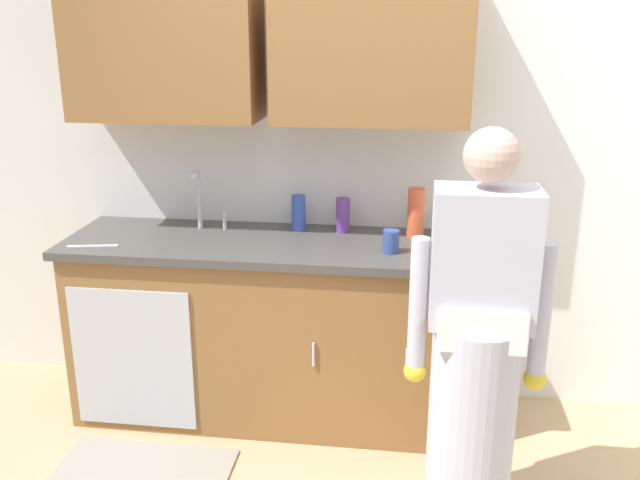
# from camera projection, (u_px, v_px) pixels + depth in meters

# --- Properties ---
(kitchen_wall_with_uppers) EXTENTS (4.80, 0.44, 2.70)m
(kitchen_wall_with_uppers) POSITION_uv_depth(u_px,v_px,m) (355.00, 123.00, 3.45)
(kitchen_wall_with_uppers) COLOR silver
(kitchen_wall_with_uppers) RESTS_ON ground
(counter_cabinet) EXTENTS (1.90, 0.62, 0.90)m
(counter_cabinet) POSITION_uv_depth(u_px,v_px,m) (266.00, 331.00, 3.54)
(counter_cabinet) COLOR brown
(counter_cabinet) RESTS_ON ground
(countertop) EXTENTS (1.96, 0.66, 0.04)m
(countertop) POSITION_uv_depth(u_px,v_px,m) (265.00, 244.00, 3.39)
(countertop) COLOR #474442
(countertop) RESTS_ON counter_cabinet
(sink) EXTENTS (0.50, 0.36, 0.35)m
(sink) POSITION_uv_depth(u_px,v_px,m) (200.00, 240.00, 3.44)
(sink) COLOR #B7BABF
(sink) RESTS_ON counter_cabinet
(person_at_sink) EXTENTS (0.55, 0.34, 1.62)m
(person_at_sink) POSITION_uv_depth(u_px,v_px,m) (475.00, 367.00, 2.67)
(person_at_sink) COLOR white
(person_at_sink) RESTS_ON ground
(floor_mat) EXTENTS (0.80, 0.50, 0.01)m
(floor_mat) POSITION_uv_depth(u_px,v_px,m) (140.00, 476.00, 3.12)
(floor_mat) COLOR gray
(floor_mat) RESTS_ON ground
(bottle_soap) EXTENTS (0.07, 0.07, 0.18)m
(bottle_soap) POSITION_uv_depth(u_px,v_px,m) (299.00, 213.00, 3.52)
(bottle_soap) COLOR #334CB2
(bottle_soap) RESTS_ON countertop
(bottle_water_short) EXTENTS (0.08, 0.08, 0.25)m
(bottle_water_short) POSITION_uv_depth(u_px,v_px,m) (416.00, 213.00, 3.39)
(bottle_water_short) COLOR #E05933
(bottle_water_short) RESTS_ON countertop
(bottle_water_tall) EXTENTS (0.07, 0.07, 0.17)m
(bottle_water_tall) POSITION_uv_depth(u_px,v_px,m) (343.00, 215.00, 3.49)
(bottle_water_tall) COLOR #66388C
(bottle_water_tall) RESTS_ON countertop
(cup_by_sink) EXTENTS (0.08, 0.08, 0.11)m
(cup_by_sink) POSITION_uv_depth(u_px,v_px,m) (391.00, 241.00, 3.19)
(cup_by_sink) COLOR #33478C
(cup_by_sink) RESTS_ON countertop
(knife_on_counter) EXTENTS (0.24, 0.07, 0.01)m
(knife_on_counter) POSITION_uv_depth(u_px,v_px,m) (93.00, 246.00, 3.29)
(knife_on_counter) COLOR silver
(knife_on_counter) RESTS_ON countertop
(sponge) EXTENTS (0.11, 0.07, 0.03)m
(sponge) POSITION_uv_depth(u_px,v_px,m) (452.00, 254.00, 3.14)
(sponge) COLOR #4CBF4C
(sponge) RESTS_ON countertop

